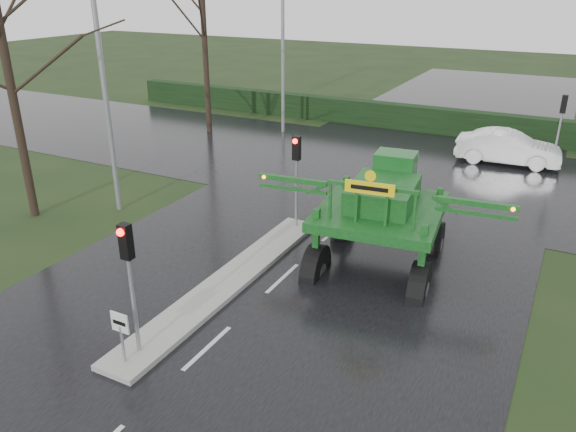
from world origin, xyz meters
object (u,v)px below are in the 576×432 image
at_px(white_sedan, 506,164).
at_px(traffic_signal_near, 128,262).
at_px(street_light_left_near, 107,56).
at_px(street_light_left_far, 288,28).
at_px(traffic_signal_far, 562,115).
at_px(keep_left_sign, 121,330).
at_px(traffic_signal_mid, 296,162).
at_px(crop_sprayer, 319,207).

bearing_deg(white_sedan, traffic_signal_near, 161.17).
distance_m(street_light_left_near, street_light_left_far, 14.00).
distance_m(traffic_signal_far, street_light_left_far, 15.08).
bearing_deg(keep_left_sign, traffic_signal_mid, 90.00).
bearing_deg(street_light_left_near, crop_sprayer, -5.97).
height_order(traffic_signal_mid, crop_sprayer, crop_sprayer).
distance_m(traffic_signal_far, white_sedan, 3.38).
relative_size(keep_left_sign, street_light_left_far, 0.14).
xyz_separation_m(traffic_signal_near, street_light_left_near, (-6.89, 7.01, 3.40)).
bearing_deg(traffic_signal_mid, traffic_signal_far, 58.07).
height_order(traffic_signal_mid, white_sedan, traffic_signal_mid).
distance_m(traffic_signal_mid, traffic_signal_far, 14.75).
xyz_separation_m(keep_left_sign, street_light_left_far, (-6.89, 21.50, 4.93)).
bearing_deg(keep_left_sign, street_light_left_near, 132.59).
relative_size(traffic_signal_mid, street_light_left_far, 0.35).
height_order(traffic_signal_mid, street_light_left_near, street_light_left_near).
distance_m(street_light_left_far, crop_sprayer, 17.80).
height_order(traffic_signal_far, street_light_left_near, street_light_left_near).
bearing_deg(white_sedan, traffic_signal_mid, 151.27).
bearing_deg(street_light_left_far, crop_sprayer, -59.24).
bearing_deg(street_light_left_near, keep_left_sign, -47.41).
distance_m(traffic_signal_mid, white_sedan, 13.52).
bearing_deg(white_sedan, crop_sprayer, 162.28).
height_order(street_light_left_far, crop_sprayer, street_light_left_far).
bearing_deg(traffic_signal_far, crop_sprayer, 68.75).
relative_size(keep_left_sign, traffic_signal_mid, 0.38).
distance_m(traffic_signal_mid, street_light_left_far, 14.68).
height_order(traffic_signal_near, street_light_left_near, street_light_left_near).
relative_size(traffic_signal_mid, white_sedan, 0.71).
xyz_separation_m(keep_left_sign, street_light_left_near, (-6.89, 7.50, 4.93)).
xyz_separation_m(traffic_signal_far, street_light_left_far, (-14.69, -0.01, 3.40)).
distance_m(traffic_signal_near, crop_sprayer, 6.41).
bearing_deg(keep_left_sign, traffic_signal_near, 90.00).
distance_m(keep_left_sign, traffic_signal_mid, 9.12).
bearing_deg(crop_sprayer, traffic_signal_mid, 123.32).
bearing_deg(traffic_signal_near, keep_left_sign, -90.00).
height_order(traffic_signal_far, street_light_left_far, street_light_left_far).
relative_size(keep_left_sign, traffic_signal_far, 0.38).
xyz_separation_m(keep_left_sign, white_sedan, (5.70, 20.97, -1.06)).
distance_m(traffic_signal_far, crop_sprayer, 16.03).
xyz_separation_m(traffic_signal_near, traffic_signal_mid, (0.00, 8.50, 0.00)).
xyz_separation_m(keep_left_sign, crop_sprayer, (1.99, 6.57, 1.08)).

